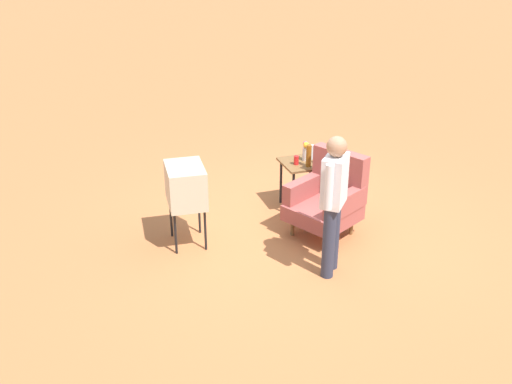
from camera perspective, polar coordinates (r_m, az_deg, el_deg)
ground_plane at (r=7.68m, az=4.41°, el=-3.67°), size 60.00×60.00×0.00m
armchair at (r=7.44m, az=7.03°, el=-0.48°), size 1.03×1.04×1.06m
side_table at (r=8.04m, az=4.54°, el=2.23°), size 0.56×0.56×0.68m
tv_on_stand at (r=7.06m, az=-6.81°, el=0.62°), size 0.63×0.49×1.03m
person_standing at (r=6.41m, az=7.53°, el=-0.56°), size 0.45×0.40×1.64m
soda_can_red at (r=7.88m, az=3.93°, el=3.09°), size 0.07×0.07×0.12m
bottle_tall_amber at (r=7.80m, az=5.13°, el=3.52°), size 0.07×0.07×0.30m
soda_can_blue at (r=7.95m, az=5.97°, el=3.22°), size 0.07×0.07×0.12m
bottle_short_clear at (r=8.07m, az=5.47°, el=3.88°), size 0.06×0.06×0.20m
flower_vase at (r=8.00m, az=4.84°, el=4.06°), size 0.15×0.09×0.27m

